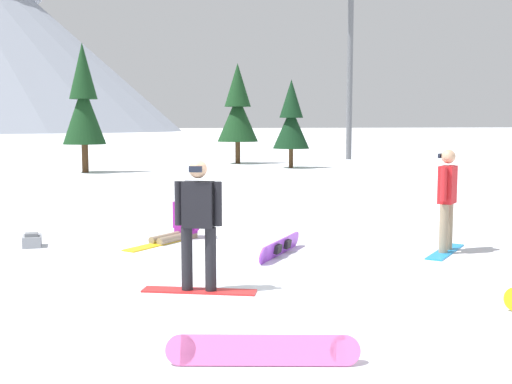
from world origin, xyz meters
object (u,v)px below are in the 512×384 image
(snowboarder_background, at_px, (180,221))
(loose_snowboard_near_left, at_px, (263,349))
(pine_tree_slender, at_px, (84,102))
(ski_lift_tower, at_px, (350,64))
(loose_snowboard_far_spare, at_px, (281,247))
(backpack_grey, at_px, (32,240))
(snowboarder_midground, at_px, (447,198))
(snowboarder_foreground, at_px, (198,223))
(pine_tree_short, at_px, (291,120))
(pine_tree_twin, at_px, (238,109))

(snowboarder_background, distance_m, loose_snowboard_near_left, 6.57)
(pine_tree_slender, relative_size, ski_lift_tower, 0.56)
(loose_snowboard_far_spare, distance_m, loose_snowboard_near_left, 4.91)
(loose_snowboard_near_left, relative_size, ski_lift_tower, 0.16)
(backpack_grey, bearing_deg, snowboarder_midground, -26.81)
(snowboarder_midground, height_order, loose_snowboard_far_spare, snowboarder_midground)
(loose_snowboard_far_spare, bearing_deg, backpack_grey, 147.81)
(snowboarder_foreground, bearing_deg, pine_tree_slender, 86.00)
(snowboarder_foreground, height_order, snowboarder_background, snowboarder_foreground)
(pine_tree_short, bearing_deg, loose_snowboard_far_spare, -116.46)
(snowboarder_foreground, bearing_deg, loose_snowboard_near_left, -94.87)
(backpack_grey, bearing_deg, loose_snowboard_far_spare, -32.19)
(snowboarder_midground, relative_size, snowboarder_background, 1.09)
(backpack_grey, bearing_deg, pine_tree_short, 51.61)
(snowboarder_background, xyz_separation_m, pine_tree_slender, (0.71, 18.35, 2.89))
(loose_snowboard_far_spare, height_order, ski_lift_tower, ski_lift_tower)
(backpack_grey, bearing_deg, ski_lift_tower, 48.18)
(snowboarder_foreground, distance_m, backpack_grey, 4.62)
(pine_tree_slender, bearing_deg, ski_lift_tower, 16.17)
(snowboarder_midground, height_order, pine_tree_short, pine_tree_short)
(snowboarder_midground, xyz_separation_m, snowboarder_background, (-3.90, 3.01, -0.59))
(backpack_grey, height_order, pine_tree_twin, pine_tree_twin)
(snowboarder_background, bearing_deg, pine_tree_twin, 66.15)
(snowboarder_background, bearing_deg, loose_snowboard_near_left, -99.39)
(snowboarder_midground, xyz_separation_m, loose_snowboard_far_spare, (-2.74, 0.90, -0.80))
(pine_tree_short, bearing_deg, snowboarder_foreground, -118.88)
(pine_tree_slender, xyz_separation_m, pine_tree_twin, (9.03, 3.66, -0.14))
(snowboarder_foreground, relative_size, backpack_grey, 3.26)
(backpack_grey, xyz_separation_m, pine_tree_twin, (12.43, 21.69, 2.98))
(loose_snowboard_near_left, bearing_deg, backpack_grey, 103.43)
(snowboarder_midground, distance_m, ski_lift_tower, 30.26)
(loose_snowboard_far_spare, height_order, pine_tree_slender, pine_tree_slender)
(snowboarder_foreground, bearing_deg, backpack_grey, 113.99)
(loose_snowboard_far_spare, xyz_separation_m, loose_snowboard_near_left, (-2.23, -4.38, -0.01))
(snowboarder_background, distance_m, pine_tree_slender, 18.59)
(pine_tree_slender, bearing_deg, snowboarder_midground, -81.50)
(loose_snowboard_far_spare, distance_m, pine_tree_twin, 25.77)
(snowboarder_midground, distance_m, loose_snowboard_far_spare, 2.99)
(snowboarder_foreground, distance_m, loose_snowboard_near_left, 2.77)
(backpack_grey, height_order, pine_tree_short, pine_tree_short)
(snowboarder_midground, xyz_separation_m, loose_snowboard_near_left, (-4.97, -3.47, -0.81))
(snowboarder_background, bearing_deg, pine_tree_slender, 87.80)
(loose_snowboard_near_left, distance_m, pine_tree_twin, 30.62)
(snowboarder_midground, distance_m, loose_snowboard_near_left, 6.12)
(pine_tree_slender, bearing_deg, snowboarder_foreground, -94.00)
(loose_snowboard_near_left, relative_size, backpack_grey, 3.20)
(loose_snowboard_near_left, bearing_deg, pine_tree_twin, 69.23)
(backpack_grey, bearing_deg, pine_tree_twin, 60.18)
(snowboarder_foreground, bearing_deg, pine_tree_short, 61.12)
(pine_tree_short, bearing_deg, loose_snowboard_near_left, -116.57)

